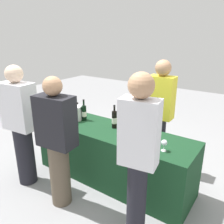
{
  "coord_description": "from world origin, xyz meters",
  "views": [
    {
      "loc": [
        1.6,
        -2.26,
        1.95
      ],
      "look_at": [
        0.0,
        0.0,
        1.0
      ],
      "focal_mm": 36.84,
      "sensor_mm": 36.0,
      "label": 1
    }
  ],
  "objects": [
    {
      "name": "ice_bucket",
      "position": [
        -0.68,
        -0.01,
        0.85
      ],
      "size": [
        0.24,
        0.24,
        0.21
      ],
      "primitive_type": "cylinder",
      "color": "silver",
      "rests_on": "tasting_table"
    },
    {
      "name": "guest_0",
      "position": [
        -0.92,
        -0.71,
        0.85
      ],
      "size": [
        0.46,
        0.28,
        1.6
      ],
      "rotation": [
        0.0,
        0.0,
        0.11
      ],
      "color": "black",
      "rests_on": "ground_plane"
    },
    {
      "name": "wine_bottle_0",
      "position": [
        -0.83,
        0.11,
        0.86
      ],
      "size": [
        0.07,
        0.07,
        0.3
      ],
      "color": "black",
      "rests_on": "tasting_table"
    },
    {
      "name": "wine_glass_2",
      "position": [
        0.78,
        -0.14,
        0.84
      ],
      "size": [
        0.07,
        0.07,
        0.13
      ],
      "color": "silver",
      "rests_on": "tasting_table"
    },
    {
      "name": "wine_bottle_3",
      "position": [
        -0.02,
        0.08,
        0.87
      ],
      "size": [
        0.07,
        0.07,
        0.32
      ],
      "color": "black",
      "rests_on": "tasting_table"
    },
    {
      "name": "ground_plane",
      "position": [
        0.0,
        0.0,
        0.0
      ],
      "size": [
        12.0,
        12.0,
        0.0
      ],
      "primitive_type": "plane",
      "color": "gray"
    },
    {
      "name": "wine_glass_0",
      "position": [
        -0.77,
        -0.13,
        0.84
      ],
      "size": [
        0.06,
        0.06,
        0.13
      ],
      "color": "silver",
      "rests_on": "tasting_table"
    },
    {
      "name": "wine_glass_1",
      "position": [
        -0.56,
        -0.14,
        0.84
      ],
      "size": [
        0.07,
        0.07,
        0.14
      ],
      "color": "silver",
      "rests_on": "tasting_table"
    },
    {
      "name": "wine_bottle_1",
      "position": [
        -0.74,
        0.11,
        0.86
      ],
      "size": [
        0.07,
        0.07,
        0.32
      ],
      "color": "black",
      "rests_on": "tasting_table"
    },
    {
      "name": "tasting_table",
      "position": [
        0.0,
        0.0,
        0.37
      ],
      "size": [
        2.2,
        0.66,
        0.75
      ],
      "primitive_type": "cube",
      "color": "#14381E",
      "rests_on": "ground_plane"
    },
    {
      "name": "server_pouring",
      "position": [
        0.38,
        0.65,
        0.89
      ],
      "size": [
        0.36,
        0.22,
        1.62
      ],
      "rotation": [
        0.0,
        0.0,
        3.16
      ],
      "color": "black",
      "rests_on": "ground_plane"
    },
    {
      "name": "wine_bottle_2",
      "position": [
        -0.54,
        0.07,
        0.86
      ],
      "size": [
        0.07,
        0.07,
        0.31
      ],
      "color": "black",
      "rests_on": "tasting_table"
    },
    {
      "name": "guest_1",
      "position": [
        -0.23,
        -0.73,
        0.82
      ],
      "size": [
        0.45,
        0.28,
        1.54
      ],
      "rotation": [
        0.0,
        0.0,
        0.11
      ],
      "color": "brown",
      "rests_on": "ground_plane"
    },
    {
      "name": "guest_2",
      "position": [
        0.74,
        -0.64,
        0.93
      ],
      "size": [
        0.37,
        0.24,
        1.66
      ],
      "rotation": [
        0.0,
        0.0,
        0.16
      ],
      "color": "black",
      "rests_on": "ground_plane"
    }
  ]
}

